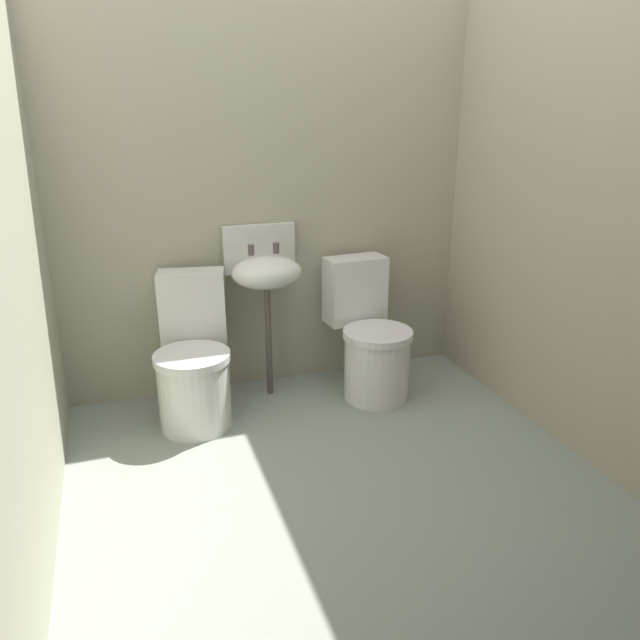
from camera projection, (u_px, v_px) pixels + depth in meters
ground_plane at (341, 493)px, 2.79m from camera, size 2.81×2.80×0.08m
wall_back at (267, 186)px, 3.48m from camera, size 2.81×0.10×2.39m
wall_right at (587, 205)px, 2.84m from camera, size 0.10×2.60×2.39m
toilet_left at (194, 364)px, 3.26m from camera, size 0.48×0.65×0.78m
toilet_right at (370, 341)px, 3.57m from camera, size 0.43×0.62×0.78m
sink at (265, 270)px, 3.42m from camera, size 0.42×0.35×0.99m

